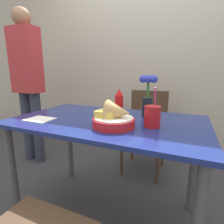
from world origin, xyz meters
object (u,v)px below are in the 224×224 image
(ketchup_bottle, at_px, (119,103))
(flower_vase, at_px, (148,96))
(food_basket, at_px, (115,118))
(drink_cup, at_px, (152,117))
(chair_far_window, at_px, (146,123))
(person_standing, at_px, (28,78))

(ketchup_bottle, distance_m, flower_vase, 0.20)
(food_basket, xyz_separation_m, flower_vase, (0.10, 0.33, 0.09))
(ketchup_bottle, bearing_deg, food_basket, -73.73)
(food_basket, relative_size, drink_cup, 1.06)
(food_basket, bearing_deg, chair_far_window, 91.52)
(chair_far_window, relative_size, ketchup_bottle, 4.39)
(chair_far_window, bearing_deg, drink_cup, -76.04)
(chair_far_window, bearing_deg, person_standing, -163.15)
(flower_vase, xyz_separation_m, person_standing, (-1.39, 0.23, 0.10))
(ketchup_bottle, height_order, person_standing, person_standing)
(ketchup_bottle, relative_size, flower_vase, 0.69)
(chair_far_window, distance_m, flower_vase, 0.73)
(person_standing, bearing_deg, ketchup_bottle, -14.96)
(flower_vase, height_order, person_standing, person_standing)
(food_basket, bearing_deg, drink_cup, 24.31)
(ketchup_bottle, relative_size, person_standing, 0.11)
(chair_far_window, relative_size, person_standing, 0.50)
(chair_far_window, xyz_separation_m, food_basket, (0.03, -0.94, 0.28))
(flower_vase, bearing_deg, drink_cup, -71.45)
(drink_cup, relative_size, flower_vase, 0.79)
(ketchup_bottle, relative_size, drink_cup, 0.87)
(drink_cup, height_order, person_standing, person_standing)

